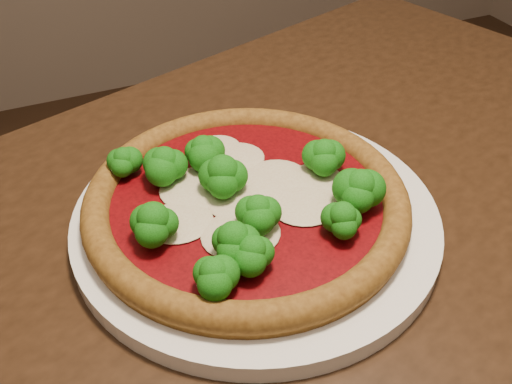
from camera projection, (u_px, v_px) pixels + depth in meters
name	position (u px, v px, depth m)	size (l,w,h in m)	color
dining_table	(326.00, 332.00, 0.58)	(1.31, 1.10, 0.75)	black
plate	(256.00, 217.00, 0.54)	(0.34, 0.34, 0.02)	white
pizza	(246.00, 199.00, 0.52)	(0.30, 0.30, 0.06)	brown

